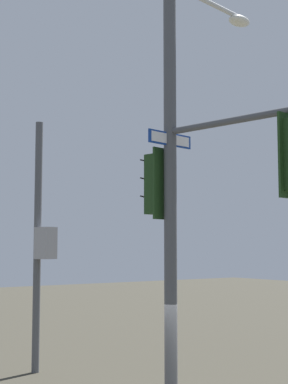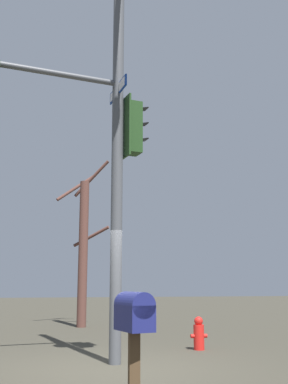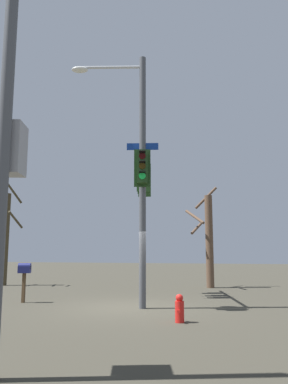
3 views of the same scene
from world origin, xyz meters
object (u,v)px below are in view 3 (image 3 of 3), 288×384
at_px(fire_hydrant, 180,309).
at_px(bare_tree_corner, 6,236).
at_px(mailbox, 24,271).
at_px(bare_tree_across_street, 208,238).

height_order(fire_hydrant, bare_tree_corner, bare_tree_corner).
bearing_deg(mailbox, bare_tree_corner, -156.95).
distance_m(mailbox, bare_tree_corner, 7.43).
relative_size(bare_tree_across_street, bare_tree_corner, 0.90).
height_order(mailbox, bare_tree_corner, bare_tree_corner).
bearing_deg(fire_hydrant, bare_tree_across_street, -2.53).
relative_size(mailbox, bare_tree_across_street, 0.27).
distance_m(bare_tree_across_street, bare_tree_corner, 10.90).
distance_m(fire_hydrant, bare_tree_across_street, 9.63).
bearing_deg(fire_hydrant, bare_tree_corner, 51.45).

